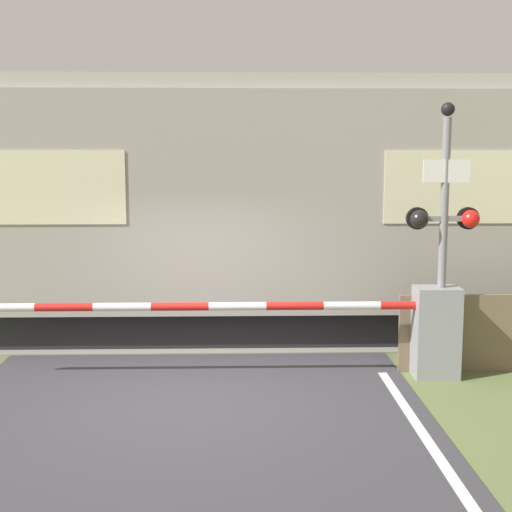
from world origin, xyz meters
TOP-DOWN VIEW (x-y plane):
  - ground_plane at (0.00, 0.00)m, footprint 80.00×80.00m
  - track_bed at (0.00, 3.63)m, footprint 36.00×3.20m
  - train at (3.88, 3.63)m, footprint 21.96×3.16m
  - crossing_barrier at (2.73, 0.88)m, footprint 6.60×0.44m
  - signal_post at (3.36, 0.87)m, footprint 0.99×0.26m

SIDE VIEW (x-z plane):
  - ground_plane at x=0.00m, z-range 0.00..0.00m
  - track_bed at x=0.00m, z-range -0.04..0.09m
  - crossing_barrier at x=2.73m, z-range 0.07..1.33m
  - signal_post at x=3.36m, z-range 0.26..3.97m
  - train at x=3.88m, z-range 0.05..4.28m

